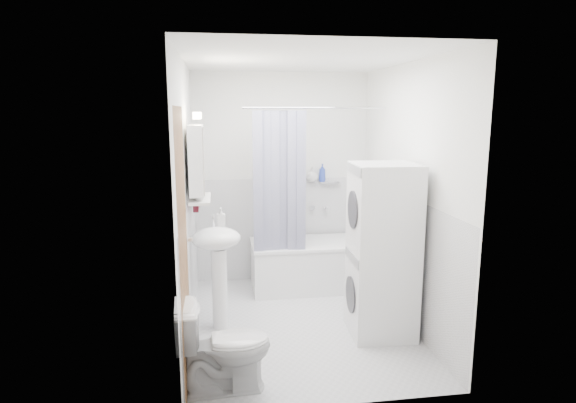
{
  "coord_description": "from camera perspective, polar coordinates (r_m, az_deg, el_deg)",
  "views": [
    {
      "loc": [
        -0.73,
        -4.17,
        1.97
      ],
      "look_at": [
        -0.09,
        0.15,
        1.14
      ],
      "focal_mm": 30.0,
      "sensor_mm": 36.0,
      "label": 1
    }
  ],
  "objects": [
    {
      "name": "room_walls",
      "position": [
        4.27,
        1.52,
        4.2
      ],
      "size": [
        2.6,
        2.6,
        2.6
      ],
      "color": "white",
      "rests_on": "ground"
    },
    {
      "name": "shelf_bottle",
      "position": [
        4.19,
        -10.45,
        0.6
      ],
      "size": [
        0.07,
        0.18,
        0.07
      ],
      "primitive_type": "imported",
      "color": "gray",
      "rests_on": "shelf"
    },
    {
      "name": "floor",
      "position": [
        4.67,
        1.43,
        -14.24
      ],
      "size": [
        2.6,
        2.6,
        0.0
      ],
      "primitive_type": "plane",
      "color": "silver",
      "rests_on": "ground"
    },
    {
      "name": "washer_dryer",
      "position": [
        4.31,
        11.08,
        -5.73
      ],
      "size": [
        0.57,
        0.56,
        1.53
      ],
      "rotation": [
        0.0,
        0.0,
        -0.05
      ],
      "color": "white",
      "rests_on": "ground"
    },
    {
      "name": "shelf_cup",
      "position": [
        4.45,
        -10.35,
        1.39
      ],
      "size": [
        0.1,
        0.09,
        0.1
      ],
      "primitive_type": "imported",
      "color": "gray",
      "rests_on": "shelf"
    },
    {
      "name": "shower_curtain",
      "position": [
        4.92,
        -0.94,
        2.28
      ],
      "size": [
        0.55,
        0.02,
        1.45
      ],
      "color": "#15164B",
      "rests_on": "curtain_rod"
    },
    {
      "name": "curtain_rod",
      "position": [
        4.94,
        3.83,
        11.02
      ],
      "size": [
        1.57,
        0.02,
        0.02
      ],
      "primitive_type": "cylinder",
      "rotation": [
        0.0,
        1.57,
        0.0
      ],
      "color": "silver",
      "rests_on": "room_walls"
    },
    {
      "name": "soap_pump",
      "position": [
        4.54,
        -7.93,
        -2.39
      ],
      "size": [
        0.08,
        0.17,
        0.08
      ],
      "primitive_type": "imported",
      "color": "gray",
      "rests_on": "sink"
    },
    {
      "name": "bathtub",
      "position": [
        5.46,
        3.0,
        -7.21
      ],
      "size": [
        1.39,
        0.66,
        0.53
      ],
      "color": "white",
      "rests_on": "ground"
    },
    {
      "name": "shelf",
      "position": [
        4.35,
        -10.37,
        0.32
      ],
      "size": [
        0.18,
        0.54,
        0.02
      ],
      "primitive_type": "cube",
      "color": "silver",
      "rests_on": "room_walls"
    },
    {
      "name": "shampoo_a",
      "position": [
        5.57,
        2.87,
        3.01
      ],
      "size": [
        0.13,
        0.17,
        0.13
      ],
      "primitive_type": "imported",
      "color": "gray",
      "rests_on": "shower_caddy"
    },
    {
      "name": "wainscot",
      "position": [
        4.73,
        0.86,
        -6.14
      ],
      "size": [
        1.98,
        2.58,
        2.58
      ],
      "color": "white",
      "rests_on": "ground"
    },
    {
      "name": "medicine_cabinet",
      "position": [
        4.3,
        -10.73,
        5.11
      ],
      "size": [
        0.13,
        0.5,
        0.71
      ],
      "color": "white",
      "rests_on": "room_walls"
    },
    {
      "name": "toilet",
      "position": [
        3.58,
        -7.61,
        -16.69
      ],
      "size": [
        0.69,
        0.42,
        0.66
      ],
      "primitive_type": "imported",
      "rotation": [
        0.0,
        0.0,
        1.63
      ],
      "color": "white",
      "rests_on": "ground"
    },
    {
      "name": "door",
      "position": [
        3.76,
        -11.49,
        -4.47
      ],
      "size": [
        0.05,
        2.0,
        2.0
      ],
      "color": "brown",
      "rests_on": "ground"
    },
    {
      "name": "tub_spout",
      "position": [
        5.68,
        4.38,
        -0.71
      ],
      "size": [
        0.04,
        0.12,
        0.04
      ],
      "primitive_type": "cylinder",
      "rotation": [
        1.57,
        0.0,
        0.0
      ],
      "color": "silver",
      "rests_on": "room_walls"
    },
    {
      "name": "shampoo_b",
      "position": [
        5.6,
        4.07,
        2.77
      ],
      "size": [
        0.08,
        0.21,
        0.08
      ],
      "primitive_type": "imported",
      "color": "#2B43AE",
      "rests_on": "shower_caddy"
    },
    {
      "name": "sink",
      "position": [
        4.38,
        -8.39,
        -6.21
      ],
      "size": [
        0.44,
        0.37,
        1.04
      ],
      "color": "white",
      "rests_on": "ground"
    },
    {
      "name": "towel",
      "position": [
        4.61,
        -10.95,
        3.84
      ],
      "size": [
        0.07,
        0.31,
        0.76
      ],
      "color": "#5A182B",
      "rests_on": "room_walls"
    },
    {
      "name": "shower_caddy",
      "position": [
        5.63,
        4.95,
        2.27
      ],
      "size": [
        0.22,
        0.06,
        0.02
      ],
      "primitive_type": "cube",
      "color": "silver",
      "rests_on": "room_walls"
    }
  ]
}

